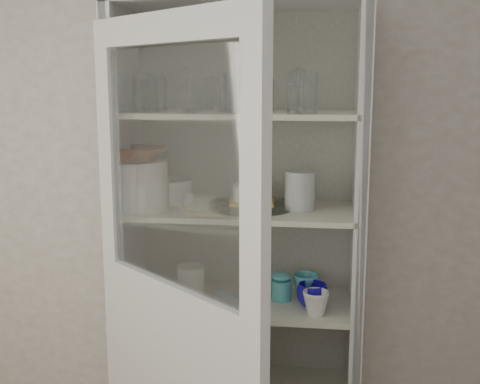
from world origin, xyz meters
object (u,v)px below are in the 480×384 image
Objects in this scene: plate_stack_back at (168,190)px; plate_stack_front at (140,193)px; goblet_3 at (298,87)px; measuring_cups at (225,298)px; yellow_trivet at (252,201)px; cream_dish at (224,374)px; cupboard_door at (175,347)px; white_canister at (191,281)px; white_ramekin at (252,192)px; goblet_2 at (244,89)px; goblet_1 at (244,87)px; glass_platter at (252,205)px; teal_jar at (281,288)px; cream_bowl at (139,170)px; mug_teal at (306,286)px; tin_box at (248,384)px; grey_bowl_stack at (300,191)px; mug_blue at (312,295)px; goblet_0 at (148,91)px; pantry_cabinet at (242,276)px; mug_white at (316,303)px; terracotta_bowl at (139,154)px.

plate_stack_front is at bearing -116.74° from plate_stack_back.
measuring_cups is (-0.29, -0.11, -0.87)m from goblet_3.
yellow_trivet reaches higher than cream_dish.
white_canister is at bearing 136.94° from cupboard_door.
white_ramekin is at bearing 0.00° from yellow_trivet.
cream_dish is (-0.08, -0.10, -1.25)m from goblet_2.
goblet_2 is 0.69× the size of cream_dish.
goblet_1 is 0.62m from plate_stack_front.
glass_platter is 0.38m from teal_jar.
goblet_2 is 0.23m from goblet_3.
cream_bowl is 0.86m from mug_teal.
mug_teal is 0.50m from tin_box.
grey_bowl_stack is at bearing -1.08° from white_canister.
plate_stack_front is 0.44m from white_canister.
tin_box is (0.10, 0.01, -0.39)m from measuring_cups.
mug_blue reaches higher than measuring_cups.
goblet_2 is 0.49m from glass_platter.
goblet_0 is 0.73× the size of plate_stack_back.
pantry_cabinet is 0.19m from teal_jar.
mug_white is 0.52m from tin_box.
cupboard_door is 10.56× the size of goblet_3.
plate_stack_back is 0.80m from mug_white.
cream_bowl reaches higher than plate_stack_back.
pantry_cabinet reaches higher than goblet_1.
yellow_trivet is (0.46, 0.07, -0.04)m from plate_stack_front.
plate_stack_back is at bearing 166.80° from mug_white.
goblet_2 is 1.10× the size of grey_bowl_stack.
plate_stack_front is 1.91× the size of mug_blue.
yellow_trivet is (0.00, 0.00, 0.02)m from glass_platter.
pantry_cabinet is at bearing -94.79° from goblet_2.
goblet_0 is at bearing 156.17° from measuring_cups.
plate_stack_front is 0.47m from yellow_trivet.
grey_bowl_stack is 0.62m from white_canister.
mug_teal is 0.82× the size of white_canister.
grey_bowl_stack is at bearing -4.02° from cream_dish.
mug_teal is at bearing -4.35° from pantry_cabinet.
yellow_trivet is 1.57× the size of mug_teal.
cream_dish is at bearing 156.13° from tin_box.
goblet_2 is 0.56m from cream_bowl.
cream_dish is (-0.02, 0.06, -0.38)m from measuring_cups.
white_ramekin is at bearing 8.58° from cream_bowl.
cupboard_door is at bearing -122.04° from mug_blue.
goblet_2 is 0.55m from plate_stack_back.
terracotta_bowl is at bearing -175.38° from grey_bowl_stack.
goblet_3 is 1.05× the size of yellow_trivet.
tin_box is (-0.19, -0.10, -1.27)m from goblet_3.
white_ramekin is 1.33× the size of mug_teal.
mug_teal is at bearing 110.03° from mug_white.
plate_stack_front is at bearing -176.75° from tin_box.
pantry_cabinet is at bearing -178.93° from goblet_3.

